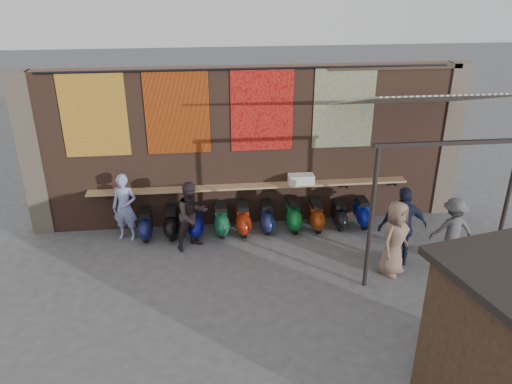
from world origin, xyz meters
TOP-DOWN VIEW (x-y plane):
  - ground at (0.00, 0.00)m, footprint 70.00×70.00m
  - brick_wall at (0.00, 2.70)m, footprint 10.00×0.40m
  - pier_left at (-5.20, 2.70)m, footprint 0.50×0.50m
  - pier_right at (5.20, 2.70)m, footprint 0.50×0.50m
  - eating_counter at (0.00, 2.33)m, footprint 8.00×0.32m
  - shelf_box at (1.27, 2.30)m, footprint 0.64×0.32m
  - tapestry_redgold at (-3.60, 2.48)m, footprint 1.50×0.02m
  - tapestry_sun at (-1.70, 2.48)m, footprint 1.50×0.02m
  - tapestry_orange at (0.30, 2.48)m, footprint 1.50×0.02m
  - tapestry_multi at (2.30, 2.48)m, footprint 1.50×0.02m
  - hang_rail at (0.00, 2.47)m, footprint 9.50×0.06m
  - scooter_stool_0 at (-2.62, 1.99)m, footprint 0.33×0.74m
  - scooter_stool_1 at (-2.00, 1.99)m, footprint 0.34×0.76m
  - scooter_stool_2 at (-1.41, 1.96)m, footprint 0.36×0.80m
  - scooter_stool_3 at (-0.77, 1.99)m, footprint 0.36×0.80m
  - scooter_stool_4 at (-0.24, 1.96)m, footprint 0.36×0.81m
  - scooter_stool_5 at (0.37, 2.02)m, footprint 0.34×0.76m
  - scooter_stool_6 at (1.05, 2.04)m, footprint 0.37×0.83m
  - scooter_stool_7 at (1.63, 1.96)m, footprint 0.35×0.77m
  - scooter_stool_8 at (2.22, 1.99)m, footprint 0.32×0.71m
  - scooter_stool_9 at (2.84, 2.02)m, footprint 0.34×0.75m
  - diner_left at (-3.07, 2.00)m, footprint 0.69×0.53m
  - diner_right at (-1.47, 1.40)m, footprint 1.01×0.95m
  - shopper_navy at (3.10, 0.13)m, footprint 1.09×0.46m
  - shopper_grey at (4.33, 0.23)m, footprint 1.01×0.63m
  - shopper_tan at (2.82, -0.19)m, footprint 0.98×0.94m
  - stall_sign at (3.02, -3.18)m, footprint 1.18×0.29m
  - stall_shelf at (3.02, -3.18)m, footprint 1.86×0.50m
  - awning_canvas at (3.50, 0.90)m, footprint 3.20×3.28m
  - awning_ledger at (3.50, 2.49)m, footprint 3.30×0.08m
  - awning_header at (3.50, -0.60)m, footprint 3.00×0.08m
  - awning_post_left at (2.10, -0.60)m, footprint 0.09×0.09m
  - awning_post_right at (4.90, -0.60)m, footprint 0.09×0.09m

SIDE VIEW (x-z plane):
  - ground at x=0.00m, z-range 0.00..0.00m
  - scooter_stool_8 at x=2.22m, z-range 0.00..0.67m
  - scooter_stool_0 at x=-2.62m, z-range 0.00..0.70m
  - scooter_stool_9 at x=2.84m, z-range 0.00..0.71m
  - scooter_stool_1 at x=-2.00m, z-range 0.00..0.72m
  - scooter_stool_5 at x=0.37m, z-range 0.00..0.73m
  - scooter_stool_7 at x=1.63m, z-range 0.00..0.73m
  - scooter_stool_3 at x=-0.77m, z-range 0.00..0.76m
  - scooter_stool_2 at x=-1.41m, z-range 0.00..0.76m
  - scooter_stool_4 at x=-0.24m, z-range 0.00..0.77m
  - scooter_stool_6 at x=1.05m, z-range 0.00..0.78m
  - shopper_grey at x=4.33m, z-range 0.00..1.50m
  - diner_right at x=-1.47m, z-range 0.00..1.66m
  - diner_left at x=-3.07m, z-range 0.00..1.67m
  - shopper_tan at x=2.82m, z-range 0.00..1.69m
  - stall_shelf at x=3.02m, z-range 0.86..0.92m
  - shopper_navy at x=3.10m, z-range 0.00..1.86m
  - eating_counter at x=0.00m, z-range 1.08..1.12m
  - shelf_box at x=1.27m, z-range 1.12..1.36m
  - awning_post_left at x=2.10m, z-range 0.00..3.10m
  - awning_post_right at x=4.90m, z-range 0.00..3.10m
  - stall_sign at x=3.02m, z-range 1.53..2.03m
  - brick_wall at x=0.00m, z-range 0.00..4.00m
  - pier_left at x=-5.20m, z-range 0.00..4.00m
  - pier_right at x=5.20m, z-range 0.00..4.00m
  - tapestry_redgold at x=-3.60m, z-range 2.00..4.00m
  - tapestry_sun at x=-1.70m, z-range 2.00..4.00m
  - tapestry_orange at x=0.30m, z-range 2.00..4.00m
  - tapestry_multi at x=2.30m, z-range 2.00..4.00m
  - awning_header at x=3.50m, z-range 3.04..3.12m
  - awning_canvas at x=3.50m, z-range 3.07..4.03m
  - awning_ledger at x=3.50m, z-range 3.89..4.01m
  - hang_rail at x=0.00m, z-range 3.95..4.01m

